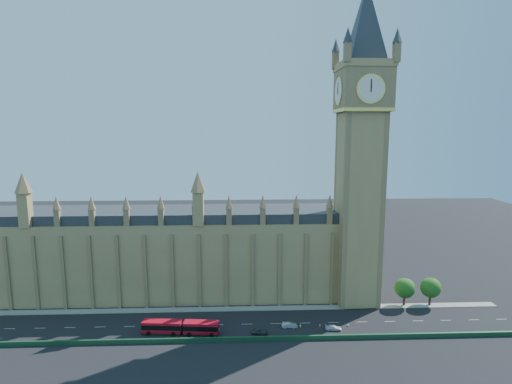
{
  "coord_description": "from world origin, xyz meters",
  "views": [
    {
      "loc": [
        2.35,
        -102.99,
        52.76
      ],
      "look_at": [
        6.88,
        10.0,
        35.31
      ],
      "focal_mm": 28.0,
      "sensor_mm": 36.0,
      "label": 1
    }
  ],
  "objects_px": {
    "car_silver": "(290,325)",
    "car_grey": "(260,331)",
    "car_white": "(333,328)",
    "red_bus": "(181,327)"
  },
  "relations": [
    {
      "from": "car_silver",
      "to": "car_grey",
      "type": "bearing_deg",
      "value": 109.69
    },
    {
      "from": "car_silver",
      "to": "car_white",
      "type": "xyz_separation_m",
      "value": [
        11.59,
        -1.75,
        -0.06
      ]
    },
    {
      "from": "red_bus",
      "to": "car_white",
      "type": "bearing_deg",
      "value": 5.53
    },
    {
      "from": "car_white",
      "to": "car_grey",
      "type": "bearing_deg",
      "value": 99.98
    },
    {
      "from": "car_grey",
      "to": "car_white",
      "type": "xyz_separation_m",
      "value": [
        19.86,
        1.34,
        -0.09
      ]
    },
    {
      "from": "car_silver",
      "to": "car_white",
      "type": "height_order",
      "value": "car_silver"
    },
    {
      "from": "car_silver",
      "to": "car_white",
      "type": "distance_m",
      "value": 11.72
    },
    {
      "from": "car_grey",
      "to": "car_silver",
      "type": "height_order",
      "value": "car_grey"
    },
    {
      "from": "car_grey",
      "to": "car_silver",
      "type": "relative_size",
      "value": 1.02
    },
    {
      "from": "red_bus",
      "to": "car_grey",
      "type": "bearing_deg",
      "value": 2.2
    }
  ]
}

